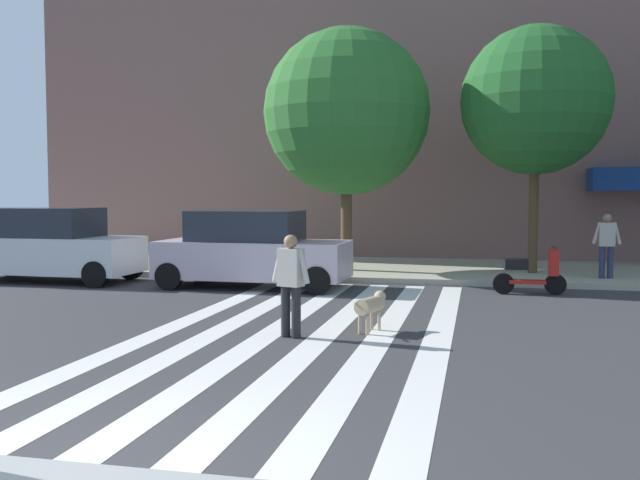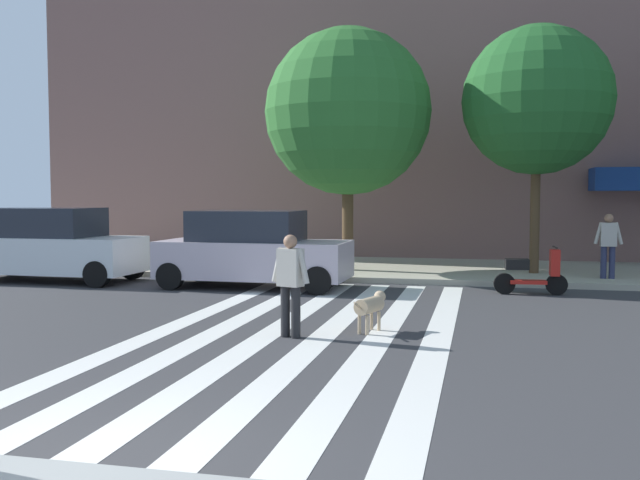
{
  "view_description": "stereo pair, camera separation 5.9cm",
  "coord_description": "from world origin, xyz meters",
  "views": [
    {
      "loc": [
        3.1,
        -4.89,
        2.26
      ],
      "look_at": [
        0.41,
        7.05,
        1.48
      ],
      "focal_mm": 39.5,
      "sensor_mm": 36.0,
      "label": 1
    },
    {
      "loc": [
        3.16,
        -4.87,
        2.26
      ],
      "look_at": [
        0.41,
        7.05,
        1.48
      ],
      "focal_mm": 39.5,
      "sensor_mm": 36.0,
      "label": 2
    }
  ],
  "objects": [
    {
      "name": "street_tree_middle",
      "position": [
        4.56,
        14.99,
        4.79
      ],
      "size": [
        3.99,
        3.99,
        6.65
      ],
      "color": "#4C3823",
      "rests_on": "sidewalk_far"
    },
    {
      "name": "sidewalk_far",
      "position": [
        0.0,
        15.88,
        0.07
      ],
      "size": [
        80.0,
        6.0,
        0.15
      ],
      "primitive_type": "cube",
      "color": "#A7A38E",
      "rests_on": "ground_plane"
    },
    {
      "name": "pedestrian_dog_walker",
      "position": [
        0.21,
        5.82,
        0.93
      ],
      "size": [
        0.7,
        0.35,
        1.64
      ],
      "color": "black",
      "rests_on": "ground_plane"
    },
    {
      "name": "street_tree_nearest",
      "position": [
        -0.54,
        14.65,
        4.58
      ],
      "size": [
        4.66,
        4.66,
        6.77
      ],
      "color": "#4C3823",
      "rests_on": "sidewalk_far"
    },
    {
      "name": "ground_plane",
      "position": [
        0.0,
        6.44,
        0.0
      ],
      "size": [
        160.0,
        160.0,
        0.0
      ],
      "primitive_type": "plane",
      "color": "#353538"
    },
    {
      "name": "parked_car_behind_first",
      "position": [
        -2.31,
        11.48,
        0.92
      ],
      "size": [
        4.62,
        2.06,
        1.89
      ],
      "color": "#BDAEBC",
      "rests_on": "ground_plane"
    },
    {
      "name": "pedestrian_bystander",
      "position": [
        6.29,
        14.07,
        1.08
      ],
      "size": [
        0.7,
        0.24,
        1.64
      ],
      "color": "#282D4C",
      "rests_on": "sidewalk_far"
    },
    {
      "name": "parked_scooter",
      "position": [
        4.26,
        11.7,
        0.48
      ],
      "size": [
        1.63,
        0.5,
        1.11
      ],
      "color": "black",
      "rests_on": "ground_plane"
    },
    {
      "name": "dog_on_leash",
      "position": [
        1.39,
        6.55,
        0.44
      ],
      "size": [
        0.47,
        1.0,
        0.65
      ],
      "color": "tan",
      "rests_on": "ground_plane"
    },
    {
      "name": "crosswalk_stripes",
      "position": [
        0.26,
        6.44,
        0.0
      ],
      "size": [
        4.95,
        12.28,
        0.01
      ],
      "color": "silver",
      "rests_on": "ground_plane"
    },
    {
      "name": "parked_car_near_curb",
      "position": [
        -7.92,
        11.48,
        0.95
      ],
      "size": [
        4.69,
        2.02,
        1.93
      ],
      "color": "silver",
      "rests_on": "ground_plane"
    }
  ]
}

